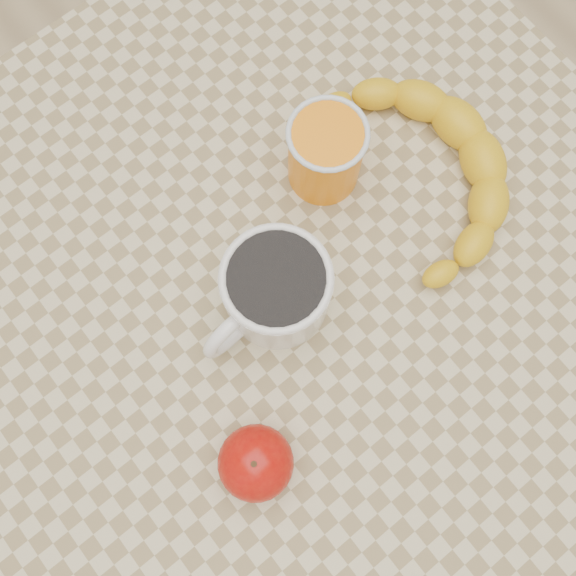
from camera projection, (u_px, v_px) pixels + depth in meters
ground at (288, 374)px, 1.36m from camera, size 3.00×3.00×0.00m
table at (288, 310)px, 0.71m from camera, size 0.80×0.80×0.75m
coffee_mug at (275, 290)px, 0.58m from camera, size 0.14×0.11×0.09m
orange_juice_glass at (325, 153)px, 0.62m from camera, size 0.08×0.08×0.09m
apple at (256, 463)px, 0.56m from camera, size 0.09×0.09×0.06m
banana at (426, 171)px, 0.64m from camera, size 0.37×0.40×0.04m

